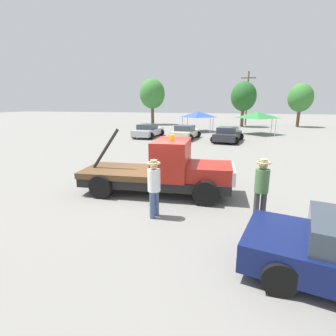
% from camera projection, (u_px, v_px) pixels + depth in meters
% --- Properties ---
extents(ground_plane, '(160.00, 160.00, 0.00)m').
position_uv_depth(ground_plane, '(156.00, 193.00, 10.38)').
color(ground_plane, gray).
extents(tow_truck, '(5.97, 2.45, 2.51)m').
position_uv_depth(tow_truck, '(165.00, 171.00, 10.09)').
color(tow_truck, black).
rests_on(tow_truck, ground).
extents(person_near_truck, '(0.42, 0.42, 1.90)m').
position_uv_depth(person_near_truck, '(262.00, 185.00, 7.75)').
color(person_near_truck, '#38383D').
rests_on(person_near_truck, ground).
extents(person_at_hood, '(0.41, 0.41, 1.83)m').
position_uv_depth(person_at_hood, '(154.00, 184.00, 7.95)').
color(person_at_hood, '#475B84').
rests_on(person_at_hood, ground).
extents(parked_car_silver, '(2.50, 4.83, 1.34)m').
position_uv_depth(parked_car_silver, '(148.00, 131.00, 26.95)').
color(parked_car_silver, '#B7B7BC').
rests_on(parked_car_silver, ground).
extents(parked_car_cream, '(2.66, 4.46, 1.34)m').
position_uv_depth(parked_car_cream, '(185.00, 132.00, 25.48)').
color(parked_car_cream, beige).
rests_on(parked_car_cream, ground).
extents(parked_car_charcoal, '(2.88, 4.59, 1.34)m').
position_uv_depth(parked_car_charcoal, '(228.00, 135.00, 23.75)').
color(parked_car_charcoal, '#2D2D33').
rests_on(parked_car_charcoal, ground).
extents(canopy_tent_blue, '(3.36, 3.36, 2.42)m').
position_uv_depth(canopy_tent_blue, '(198.00, 114.00, 31.90)').
color(canopy_tent_blue, '#9E9EA3').
rests_on(canopy_tent_blue, ground).
extents(canopy_tent_green, '(3.64, 3.64, 2.49)m').
position_uv_depth(canopy_tent_green, '(257.00, 115.00, 29.05)').
color(canopy_tent_green, '#9E9EA3').
rests_on(canopy_tent_green, ground).
extents(tree_left, '(4.00, 4.00, 7.15)m').
position_uv_depth(tree_left, '(152.00, 94.00, 41.56)').
color(tree_left, brown).
rests_on(tree_left, ground).
extents(tree_center, '(3.44, 3.44, 6.15)m').
position_uv_depth(tree_center, '(301.00, 98.00, 37.37)').
color(tree_center, brown).
rests_on(tree_center, ground).
extents(tree_right, '(3.59, 3.59, 6.42)m').
position_uv_depth(tree_right, '(244.00, 97.00, 37.64)').
color(tree_right, brown).
rests_on(tree_right, ground).
extents(traffic_cone, '(0.40, 0.40, 0.55)m').
position_uv_depth(traffic_cone, '(191.00, 163.00, 14.37)').
color(traffic_cone, black).
rests_on(traffic_cone, ground).
extents(utility_pole, '(2.20, 0.24, 8.04)m').
position_uv_depth(utility_pole, '(247.00, 97.00, 40.17)').
color(utility_pole, brown).
rests_on(utility_pole, ground).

